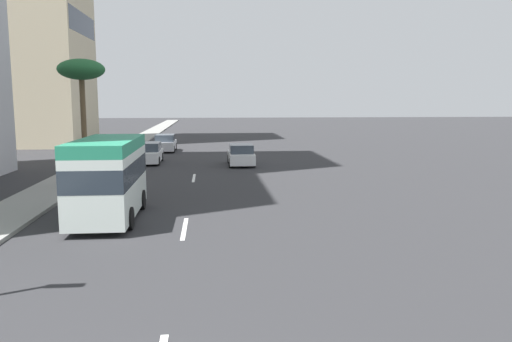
# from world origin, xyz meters

# --- Properties ---
(ground_plane) EXTENTS (198.00, 198.00, 0.00)m
(ground_plane) POSITION_xyz_m (31.50, 0.00, 0.00)
(ground_plane) COLOR #2D2D30
(sidewalk_right) EXTENTS (162.00, 2.60, 0.15)m
(sidewalk_right) POSITION_xyz_m (31.50, 7.20, 0.07)
(sidewalk_right) COLOR gray
(sidewalk_right) RESTS_ON ground_plane
(lane_stripe_mid) EXTENTS (3.20, 0.16, 0.01)m
(lane_stripe_mid) POSITION_xyz_m (13.13, 0.00, 0.01)
(lane_stripe_mid) COLOR silver
(lane_stripe_mid) RESTS_ON ground_plane
(lane_stripe_far) EXTENTS (3.20, 0.16, 0.01)m
(lane_stripe_far) POSITION_xyz_m (25.34, 0.00, 0.01)
(lane_stripe_far) COLOR silver
(lane_stripe_far) RESTS_ON ground_plane
(minibus_lead) EXTENTS (6.06, 2.32, 3.18)m
(minibus_lead) POSITION_xyz_m (14.94, 3.02, 1.74)
(minibus_lead) COLOR silver
(minibus_lead) RESTS_ON ground_plane
(car_second) EXTENTS (4.40, 1.81, 1.53)m
(car_second) POSITION_xyz_m (33.05, 3.53, 0.73)
(car_second) COLOR white
(car_second) RESTS_ON ground_plane
(car_third) EXTENTS (4.20, 1.86, 1.53)m
(car_third) POSITION_xyz_m (31.21, -3.25, 0.73)
(car_third) COLOR white
(car_third) RESTS_ON ground_plane
(car_fourth) EXTENTS (4.31, 1.90, 1.54)m
(car_fourth) POSITION_xyz_m (41.82, 3.08, 0.73)
(car_fourth) COLOR silver
(car_fourth) RESTS_ON ground_plane
(pedestrian_near_lamp) EXTENTS (0.38, 0.33, 1.73)m
(pedestrian_near_lamp) POSITION_xyz_m (22.05, 6.76, 1.11)
(pedestrian_near_lamp) COLOR #333338
(pedestrian_near_lamp) RESTS_ON sidewalk_right
(palm_tree) EXTENTS (3.27, 3.27, 7.42)m
(palm_tree) POSITION_xyz_m (32.07, 7.96, 6.64)
(palm_tree) COLOR brown
(palm_tree) RESTS_ON sidewalk_right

